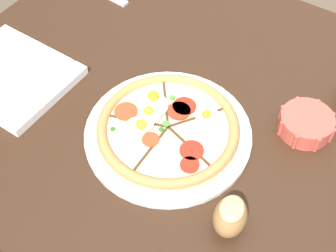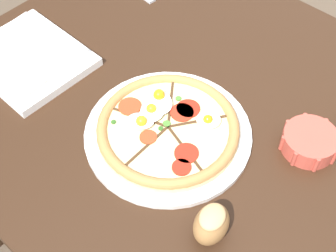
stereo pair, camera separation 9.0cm
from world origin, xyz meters
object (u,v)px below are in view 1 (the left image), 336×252
at_px(napkin_folded, 10,74).
at_px(pizza, 168,129).
at_px(dining_table, 223,149).
at_px(bread_piece_near, 230,215).
at_px(ramekin_bowl, 306,123).

bearing_deg(napkin_folded, pizza, 8.72).
xyz_separation_m(dining_table, pizza, (-0.08, -0.10, 0.12)).
bearing_deg(bread_piece_near, dining_table, 118.74).
bearing_deg(ramekin_bowl, dining_table, -155.91).
relative_size(pizza, bread_piece_near, 3.87).
bearing_deg(bread_piece_near, ramekin_bowl, 84.01).
relative_size(ramekin_bowl, bread_piece_near, 1.34).
bearing_deg(napkin_folded, dining_table, 18.74).
height_order(ramekin_bowl, napkin_folded, ramekin_bowl).
xyz_separation_m(dining_table, bread_piece_near, (0.11, -0.20, 0.13)).
distance_m(ramekin_bowl, napkin_folded, 0.63).
bearing_deg(pizza, napkin_folded, -171.28).
bearing_deg(dining_table, bread_piece_near, -61.26).
xyz_separation_m(pizza, napkin_folded, (-0.37, -0.06, -0.00)).
bearing_deg(napkin_folded, ramekin_bowl, 20.04).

